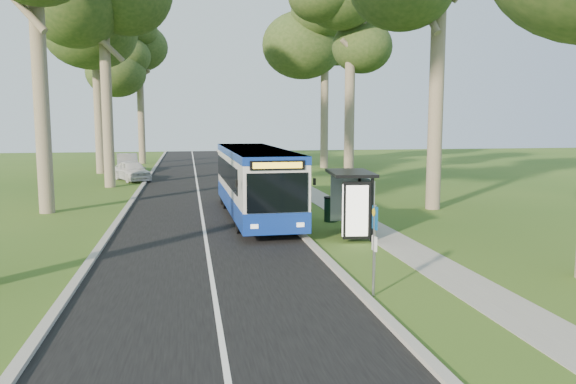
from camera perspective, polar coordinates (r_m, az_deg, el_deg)
name	(u,v)px	position (r m, az deg, el deg)	size (l,w,h in m)	color
ground	(306,241)	(19.95, 1.85, -4.96)	(120.00, 120.00, 0.00)	#33571B
road	(200,203)	(29.38, -8.93, -1.07)	(7.00, 100.00, 0.02)	black
kerb_east	(267,200)	(29.64, -2.15, -0.81)	(0.25, 100.00, 0.12)	#9E9B93
kerb_west	(130,203)	(29.51, -15.74, -1.12)	(0.25, 100.00, 0.12)	#9E9B93
centre_line	(200,202)	(29.38, -8.93, -1.04)	(0.12, 100.00, 0.01)	white
footpath	(322,199)	(30.21, 3.49, -0.77)	(1.50, 100.00, 0.02)	gray
bus	(255,182)	(24.59, -3.39, 1.03)	(2.59, 11.40, 3.01)	silver
bus_stop_sign	(374,239)	(13.63, 8.78, -4.72)	(0.08, 0.31, 2.23)	gray
bus_shelter	(357,192)	(20.37, 7.02, 0.01)	(1.79, 2.91, 2.38)	black
litter_bin	(331,209)	(23.65, 4.37, -1.73)	(0.60, 0.60, 1.05)	black
car_white	(132,171)	(41.06, -15.55, 2.10)	(1.69, 4.21, 1.43)	white
car_silver	(127,163)	(48.13, -16.01, 2.86)	(1.61, 4.61, 1.52)	#9EA1A5
tree_west_c	(103,7)	(38.04, -18.28, 17.42)	(5.20, 5.20, 15.07)	#7A6B56
tree_west_d	(94,12)	(48.32, -19.07, 16.92)	(5.20, 5.20, 17.10)	#7A6B56
tree_west_e	(139,50)	(57.64, -14.91, 13.77)	(5.20, 5.20, 14.84)	#7A6B56
tree_east_c	(351,13)	(39.28, 6.40, 17.65)	(5.20, 5.20, 15.30)	#7A6B56
tree_east_d	(325,32)	(51.11, 3.79, 15.90)	(5.20, 5.20, 16.09)	#7A6B56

